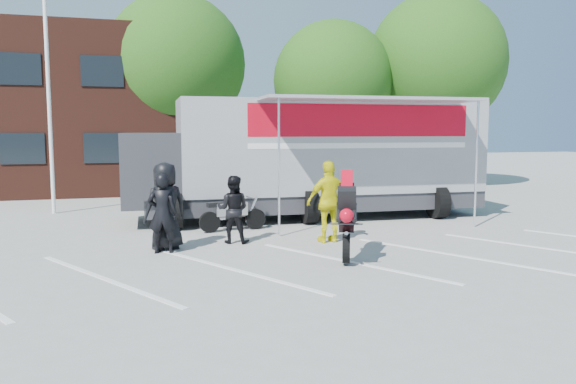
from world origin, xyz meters
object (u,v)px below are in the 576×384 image
stunt_bike_rider (346,257)px  parked_motorcycle (233,231)px  spectator_leather_a (165,206)px  tree_right (436,63)px  flagpole (56,56)px  spectator_leather_c (233,209)px  transporter_truck (315,218)px  tree_left (176,65)px  spectator_hivis (329,202)px  spectator_leather_b (163,213)px  tree_mid (333,81)px

stunt_bike_rider → parked_motorcycle: bearing=136.2°
stunt_bike_rider → spectator_leather_a: size_ratio=1.01×
tree_right → spectator_leather_a: tree_right is taller
flagpole → spectator_leather_c: 8.87m
transporter_truck → spectator_leather_a: spectator_leather_a is taller
flagpole → tree_left: tree_left is taller
flagpole → transporter_truck: flagpole is taller
tree_right → spectator_leather_c: (-11.75, -10.86, -5.07)m
tree_right → transporter_truck: bearing=-138.2°
spectator_hivis → stunt_bike_rider: bearing=77.2°
stunt_bike_rider → spectator_leather_b: bearing=179.4°
tree_mid → flagpole: bearing=-156.0°
tree_right → stunt_bike_rider: bearing=-126.7°
tree_mid → spectator_leather_a: size_ratio=3.87×
transporter_truck → spectator_leather_b: bearing=-139.5°
parked_motorcycle → spectator_leather_c: size_ratio=1.17×
tree_right → stunt_bike_rider: size_ratio=4.56×
stunt_bike_rider → spectator_hivis: (0.23, 1.67, 0.99)m
parked_motorcycle → spectator_leather_b: size_ratio=1.07×
flagpole → spectator_leather_a: flagpole is taller
transporter_truck → spectator_leather_a: (-4.75, -3.53, 0.99)m
flagpole → spectator_hivis: flagpole is taller
flagpole → tree_left: (4.24, 6.00, 0.51)m
spectator_leather_b → parked_motorcycle: bearing=-116.1°
flagpole → tree_right: bearing=15.5°
tree_mid → spectator_hivis: size_ratio=3.89×
parked_motorcycle → stunt_bike_rider: 4.18m
tree_mid → spectator_leather_c: tree_mid is taller
tree_right → tree_mid: bearing=174.3°
flagpole → transporter_truck: bearing=-22.5°
spectator_leather_b → spectator_leather_c: (1.69, 0.70, -0.07)m
flagpole → stunt_bike_rider: flagpole is taller
tree_mid → transporter_truck: 10.21m
transporter_truck → spectator_leather_b: 6.27m
spectator_leather_a → spectator_leather_b: (-0.09, -0.36, -0.11)m
tree_mid → parked_motorcycle: 12.72m
spectator_leather_c → transporter_truck: bearing=-112.3°
flagpole → spectator_leather_b: (2.81, -7.06, -4.17)m
transporter_truck → spectator_hivis: spectator_hivis is taller
tree_left → parked_motorcycle: 12.14m
tree_mid → tree_right: size_ratio=0.84×
tree_left → spectator_hivis: bearing=-79.0°
flagpole → spectator_leather_b: flagpole is taller
spectator_leather_a → tree_left: bearing=-117.2°
flagpole → parked_motorcycle: (4.78, -4.77, -5.05)m
stunt_bike_rider → spectator_leather_b: spectator_leather_b is taller
flagpole → stunt_bike_rider: size_ratio=4.00×
tree_left → spectator_leather_c: bearing=-88.8°
tree_left → tree_mid: (7.00, -1.00, -0.62)m
transporter_truck → spectator_leather_c: 4.56m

